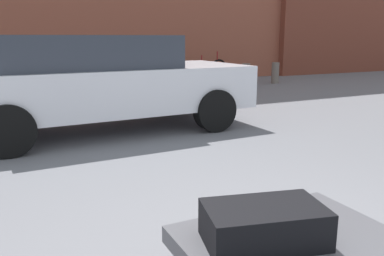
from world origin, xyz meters
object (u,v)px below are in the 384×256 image
Objects in this scene: luggage_cart at (287,247)px; bollard_kerb_mid at (201,76)px; parked_car at (101,81)px; bicycle_leaning at (207,71)px; suitcase_black_stacked_top at (264,224)px; bollard_kerb_far at (246,74)px; bollard_kerb_near at (156,79)px; bollard_corner at (275,73)px.

luggage_cart is 9.17m from bollard_kerb_mid.
parked_car is (0.01, 4.37, 0.49)m from luggage_cart.
suitcase_black_stacked_top is at bearing -116.20° from bicycle_leaning.
parked_car reaches higher than bicycle_leaning.
suitcase_black_stacked_top is 0.14× the size of parked_car.
luggage_cart is at bearing 16.42° from suitcase_black_stacked_top.
luggage_cart is 1.81× the size of bollard_kerb_far.
bollard_kerb_near is 1.00× the size of bollard_corner.
luggage_cart is 4.39m from parked_car.
bicycle_leaning is at bearing 77.41° from suitcase_black_stacked_top.
bollard_kerb_mid is at bearing 180.00° from bollard_kerb_far.
suitcase_black_stacked_top is at bearing -92.37° from parked_car.
bollard_kerb_near is (2.37, 4.00, -0.44)m from parked_car.
parked_car is 5.48m from bollard_kerb_mid.
bollard_kerb_near is (-2.03, -0.95, -0.05)m from bicycle_leaning.
bicycle_leaning is 2.12m from bollard_corner.
bollard_kerb_mid is (3.90, 8.38, -0.12)m from suitcase_black_stacked_top.
bicycle_leaning is at bearing 130.92° from bollard_kerb_far.
parked_car is 6.80× the size of bollard_kerb_near.
parked_car is 6.64m from bicycle_leaning.
luggage_cart is 1.81× the size of bollard_corner.
bollard_kerb_mid is 1.51m from bollard_kerb_far.
bicycle_leaning is at bearing 64.61° from luggage_cart.
parked_car reaches higher than suitcase_black_stacked_top.
luggage_cart is 1.87× the size of suitcase_black_stacked_top.
luggage_cart is 1.81× the size of bollard_kerb_near.
suitcase_black_stacked_top is 9.24m from bollard_kerb_mid.
luggage_cart is at bearing -115.39° from bicycle_leaning.
bollard_corner is at bearing 32.42° from parked_car.
parked_car is at bearing -132.93° from bollard_kerb_mid.
suitcase_black_stacked_top is 10.59m from bollard_corner.
bollard_kerb_near and bollard_corner have the same top height.
luggage_cart is 0.67× the size of bicycle_leaning.
parked_car is 6.80× the size of bollard_corner.
bicycle_leaning reaches higher than bollard_kerb_mid.
suitcase_black_stacked_top is at bearing -122.85° from bollard_kerb_far.
bicycle_leaning is (4.41, 4.95, -0.39)m from parked_car.
bollard_kerb_near is 2.86m from bollard_kerb_far.
parked_car is 6.80× the size of bollard_kerb_far.
luggage_cart is 9.88m from bollard_kerb_far.
bollard_kerb_far reaches higher than luggage_cart.
luggage_cart is at bearing -127.05° from bollard_corner.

